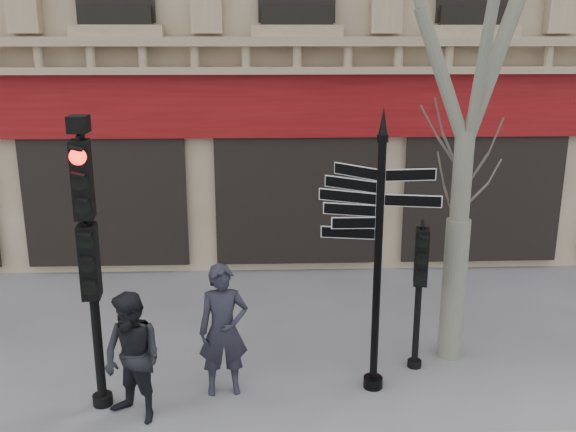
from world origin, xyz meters
The scene contains 6 objects.
ground centered at (0.00, 0.00, 0.00)m, with size 80.00×80.00×0.00m, color slate.
fingerpost centered at (0.89, 0.06, 2.74)m, with size 2.19×2.19×4.07m.
traffic_signal_main centered at (-2.95, -0.25, 2.53)m, with size 0.47×0.36×4.01m.
traffic_signal_secondary centered at (1.63, 0.63, 1.57)m, with size 0.42×0.34×2.25m.
pedestrian_a centered at (-1.26, 0.02, 0.97)m, with size 0.70×0.46×1.93m, color #23222E.
pedestrian_b centered at (-2.41, -0.62, 0.89)m, with size 0.87×0.68×1.79m, color black.
Camera 1 is at (-0.66, -8.24, 4.95)m, focal length 40.00 mm.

